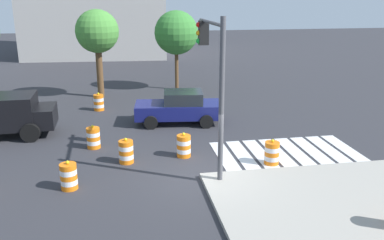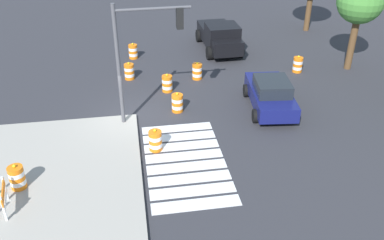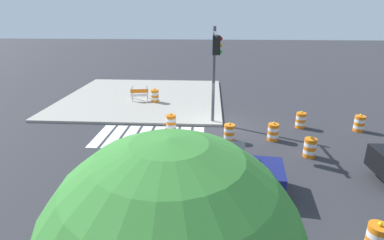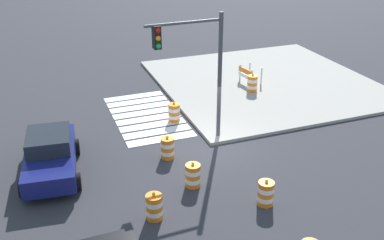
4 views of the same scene
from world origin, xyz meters
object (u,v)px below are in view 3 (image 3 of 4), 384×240
object	(u,v)px
traffic_barrel_median_near	(359,123)
construction_barricade	(140,93)
traffic_barrel_far_curb	(273,132)
sports_car	(223,169)
traffic_barrel_opposite_curb	(171,123)
traffic_barrel_median_far	(310,148)
traffic_barrel_near_corner	(229,133)
traffic_barrel_crosswalk_end	(301,120)
traffic_light_pole	(215,61)
traffic_barrel_on_sidewalk	(155,96)
traffic_barrel_lane_center	(377,239)

from	to	relation	value
traffic_barrel_median_near	construction_barricade	distance (m)	14.53
traffic_barrel_far_curb	sports_car	bearing A→B (deg)	60.07
traffic_barrel_far_curb	traffic_barrel_opposite_curb	bearing A→B (deg)	-11.36
traffic_barrel_median_far	traffic_barrel_far_curb	size ratio (longest dim) A/B	1.00
traffic_barrel_median_far	traffic_barrel_median_near	bearing A→B (deg)	-137.15
traffic_barrel_near_corner	traffic_barrel_median_near	xyz separation A→B (m)	(-7.38, -1.86, 0.00)
traffic_barrel_near_corner	traffic_barrel_crosswalk_end	bearing A→B (deg)	-152.46
traffic_barrel_median_near	traffic_light_pole	bearing A→B (deg)	2.49
traffic_barrel_crosswalk_end	traffic_barrel_median_far	size ratio (longest dim) A/B	1.00
traffic_barrel_median_near	traffic_barrel_median_far	world-z (taller)	same
traffic_light_pole	traffic_barrel_on_sidewalk	bearing A→B (deg)	-49.85
traffic_barrel_median_far	traffic_barrel_opposite_curb	size ratio (longest dim) A/B	1.00
traffic_barrel_crosswalk_end	traffic_barrel_opposite_curb	size ratio (longest dim) A/B	1.00
traffic_barrel_opposite_curb	construction_barricade	world-z (taller)	construction_barricade
traffic_barrel_far_curb	traffic_barrel_median_far	bearing A→B (deg)	125.57
traffic_barrel_median_near	traffic_barrel_median_far	size ratio (longest dim) A/B	1.00
traffic_barrel_crosswalk_end	traffic_barrel_median_far	world-z (taller)	same
traffic_light_pole	construction_barricade	bearing A→B (deg)	-44.53
traffic_barrel_on_sidewalk	traffic_light_pole	bearing A→B (deg)	130.15
sports_car	traffic_light_pole	size ratio (longest dim) A/B	0.81
traffic_barrel_crosswalk_end	traffic_light_pole	bearing A→B (deg)	7.91
traffic_barrel_on_sidewalk	traffic_barrel_near_corner	bearing A→B (deg)	127.74
sports_car	traffic_barrel_lane_center	xyz separation A→B (m)	(-4.13, 3.10, -0.36)
sports_car	traffic_barrel_median_near	bearing A→B (deg)	-140.72
traffic_barrel_median_near	traffic_light_pole	distance (m)	8.91
traffic_barrel_lane_center	traffic_barrel_opposite_curb	size ratio (longest dim) A/B	1.00
traffic_barrel_median_far	construction_barricade	bearing A→B (deg)	-40.61
traffic_barrel_near_corner	traffic_barrel_median_far	distance (m)	3.97
traffic_barrel_lane_center	traffic_barrel_crosswalk_end	bearing A→B (deg)	-93.39
construction_barricade	sports_car	bearing A→B (deg)	116.83
traffic_light_pole	traffic_barrel_crosswalk_end	bearing A→B (deg)	-172.09
sports_car	construction_barricade	distance (m)	12.80
traffic_barrel_far_curb	construction_barricade	size ratio (longest dim) A/B	0.76
traffic_barrel_crosswalk_end	traffic_light_pole	distance (m)	6.16
sports_car	traffic_barrel_lane_center	bearing A→B (deg)	143.12
sports_car	traffic_barrel_far_curb	bearing A→B (deg)	-119.93
traffic_barrel_lane_center	traffic_barrel_opposite_curb	xyz separation A→B (m)	(6.86, -9.02, 0.00)
traffic_barrel_far_curb	traffic_barrel_lane_center	world-z (taller)	same
traffic_barrel_median_near	sports_car	bearing A→B (deg)	39.28
traffic_barrel_median_far	traffic_barrel_lane_center	world-z (taller)	same
traffic_barrel_crosswalk_end	traffic_barrel_median_near	bearing A→B (deg)	173.74
traffic_barrel_lane_center	construction_barricade	world-z (taller)	construction_barricade
construction_barricade	traffic_barrel_lane_center	bearing A→B (deg)	124.31
traffic_barrel_lane_center	sports_car	bearing A→B (deg)	-36.88
traffic_barrel_median_near	traffic_barrel_opposite_curb	bearing A→B (deg)	2.75
sports_car	traffic_barrel_on_sidewalk	distance (m)	12.01
traffic_barrel_near_corner	traffic_barrel_opposite_curb	xyz separation A→B (m)	(3.21, -1.36, 0.00)
traffic_barrel_on_sidewalk	traffic_barrel_far_curb	bearing A→B (deg)	139.47
traffic_barrel_median_far	traffic_light_pole	size ratio (longest dim) A/B	0.19
traffic_barrel_on_sidewalk	traffic_barrel_lane_center	bearing A→B (deg)	121.53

